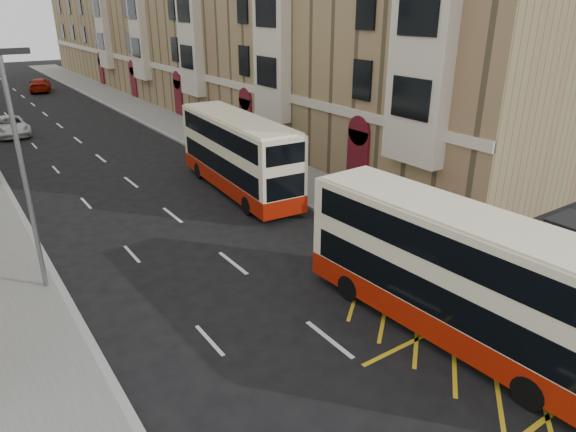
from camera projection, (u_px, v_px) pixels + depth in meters
ground at (433, 421)px, 12.40m from camera, size 200.00×200.00×0.00m
pavement_right at (199, 135)px, 39.44m from camera, size 4.00×120.00×0.15m
kerb_right at (174, 139)px, 38.39m from camera, size 0.25×120.00×0.15m
road_markings at (47, 116)px, 46.71m from camera, size 10.00×110.00×0.01m
terrace_right at (190, 25)px, 51.93m from camera, size 10.75×79.00×15.25m
guard_railing at (428, 243)px, 19.73m from camera, size 0.06×6.56×1.01m
street_lamp_near at (23, 163)px, 16.47m from camera, size 0.93×0.18×8.00m
double_decker_front at (453, 274)px, 15.02m from camera, size 2.82×10.13×4.00m
double_decker_rear at (238, 154)px, 26.97m from camera, size 3.13×10.33×4.06m
pedestrian_mid at (474, 240)px, 19.43m from camera, size 1.09×0.96×1.88m
pedestrian_far at (466, 254)px, 18.47m from camera, size 1.12×0.75×1.77m
white_van at (10, 126)px, 39.50m from camera, size 2.49×5.22×1.44m
car_red at (40, 85)px, 59.53m from camera, size 3.27×5.61×1.53m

